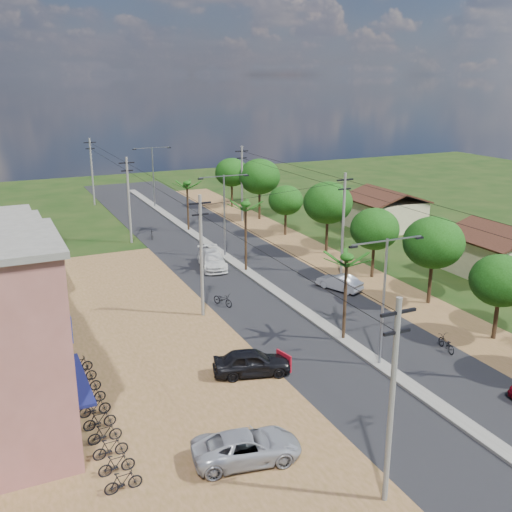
{
  "coord_description": "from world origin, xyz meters",
  "views": [
    {
      "loc": [
        -20.62,
        -26.68,
        16.94
      ],
      "look_at": [
        -1.29,
        15.05,
        3.0
      ],
      "focal_mm": 42.0,
      "sensor_mm": 36.0,
      "label": 1
    }
  ],
  "objects_px": {
    "car_silver_mid": "(339,283)",
    "car_white_far": "(212,260)",
    "parked_scooter_row": "(97,413)",
    "roadside_sign": "(284,361)",
    "moto_rider_east": "(446,344)",
    "car_parked_silver": "(247,447)",
    "car_parked_dark": "(252,363)"
  },
  "relations": [
    {
      "from": "car_silver_mid",
      "to": "car_white_far",
      "type": "relative_size",
      "value": 0.74
    },
    {
      "from": "car_silver_mid",
      "to": "parked_scooter_row",
      "type": "relative_size",
      "value": 0.32
    },
    {
      "from": "roadside_sign",
      "to": "parked_scooter_row",
      "type": "xyz_separation_m",
      "value": [
        -11.22,
        -1.07,
        -0.05
      ]
    },
    {
      "from": "moto_rider_east",
      "to": "parked_scooter_row",
      "type": "height_order",
      "value": "parked_scooter_row"
    },
    {
      "from": "roadside_sign",
      "to": "car_white_far",
      "type": "bearing_deg",
      "value": 68.69
    },
    {
      "from": "moto_rider_east",
      "to": "roadside_sign",
      "type": "height_order",
      "value": "roadside_sign"
    },
    {
      "from": "car_parked_silver",
      "to": "moto_rider_east",
      "type": "height_order",
      "value": "car_parked_silver"
    },
    {
      "from": "car_parked_silver",
      "to": "moto_rider_east",
      "type": "xyz_separation_m",
      "value": [
        16.2,
        5.06,
        -0.21
      ]
    },
    {
      "from": "parked_scooter_row",
      "to": "moto_rider_east",
      "type": "bearing_deg",
      "value": -2.72
    },
    {
      "from": "car_parked_silver",
      "to": "car_parked_dark",
      "type": "distance_m",
      "value": 8.23
    },
    {
      "from": "car_parked_dark",
      "to": "car_white_far",
      "type": "bearing_deg",
      "value": 0.8
    },
    {
      "from": "parked_scooter_row",
      "to": "car_parked_dark",
      "type": "bearing_deg",
      "value": 8.02
    },
    {
      "from": "car_white_far",
      "to": "car_parked_silver",
      "type": "relative_size",
      "value": 1.05
    },
    {
      "from": "car_white_far",
      "to": "parked_scooter_row",
      "type": "distance_m",
      "value": 25.75
    },
    {
      "from": "car_parked_silver",
      "to": "moto_rider_east",
      "type": "bearing_deg",
      "value": -63.02
    },
    {
      "from": "car_parked_dark",
      "to": "parked_scooter_row",
      "type": "distance_m",
      "value": 9.32
    },
    {
      "from": "car_parked_silver",
      "to": "parked_scooter_row",
      "type": "distance_m",
      "value": 8.28
    },
    {
      "from": "roadside_sign",
      "to": "car_parked_dark",
      "type": "bearing_deg",
      "value": 161.12
    },
    {
      "from": "car_parked_silver",
      "to": "parked_scooter_row",
      "type": "xyz_separation_m",
      "value": [
        -5.61,
        6.1,
        -0.2
      ]
    },
    {
      "from": "car_parked_silver",
      "to": "parked_scooter_row",
      "type": "bearing_deg",
      "value": 52.24
    },
    {
      "from": "car_silver_mid",
      "to": "roadside_sign",
      "type": "distance_m",
      "value": 14.76
    },
    {
      "from": "car_parked_silver",
      "to": "roadside_sign",
      "type": "bearing_deg",
      "value": -28.43
    },
    {
      "from": "moto_rider_east",
      "to": "parked_scooter_row",
      "type": "distance_m",
      "value": 21.83
    },
    {
      "from": "roadside_sign",
      "to": "car_silver_mid",
      "type": "bearing_deg",
      "value": 32.17
    },
    {
      "from": "car_silver_mid",
      "to": "moto_rider_east",
      "type": "relative_size",
      "value": 2.1
    },
    {
      "from": "car_parked_dark",
      "to": "moto_rider_east",
      "type": "relative_size",
      "value": 2.44
    },
    {
      "from": "car_silver_mid",
      "to": "parked_scooter_row",
      "type": "distance_m",
      "value": 24.55
    },
    {
      "from": "car_silver_mid",
      "to": "car_parked_dark",
      "type": "distance_m",
      "value": 16.1
    },
    {
      "from": "car_white_far",
      "to": "car_parked_silver",
      "type": "distance_m",
      "value": 28.83
    },
    {
      "from": "car_white_far",
      "to": "moto_rider_east",
      "type": "height_order",
      "value": "car_white_far"
    },
    {
      "from": "car_silver_mid",
      "to": "car_parked_dark",
      "type": "bearing_deg",
      "value": 17.24
    },
    {
      "from": "car_silver_mid",
      "to": "parked_scooter_row",
      "type": "xyz_separation_m",
      "value": [
        -21.72,
        -11.45,
        -0.15
      ]
    }
  ]
}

